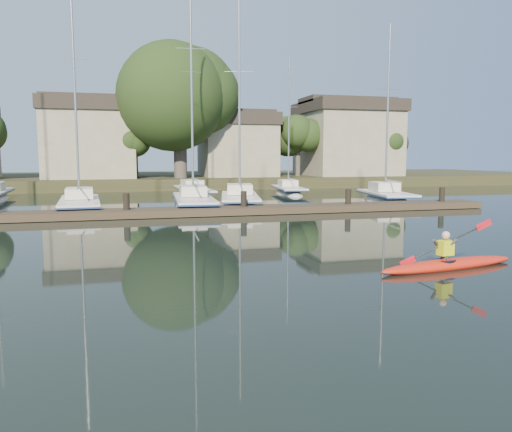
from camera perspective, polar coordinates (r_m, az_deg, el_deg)
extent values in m
plane|color=black|center=(12.29, 0.11, -7.45)|extent=(160.00, 160.00, 0.00)
ellipsoid|color=red|center=(14.58, 21.17, -5.23)|extent=(4.56, 1.27, 0.34)
cylinder|color=black|center=(14.46, 20.76, -4.86)|extent=(0.77, 0.77, 0.09)
imported|color=#312B2E|center=(14.39, 20.82, -3.46)|extent=(0.29, 0.39, 0.98)
cube|color=#C9D514|center=(14.39, 20.82, -3.41)|extent=(0.42, 0.34, 0.40)
sphere|color=tan|center=(14.33, 20.88, -2.07)|extent=(0.22, 0.22, 0.22)
cube|color=#3F2F24|center=(25.84, -7.89, 0.51)|extent=(34.00, 2.00, 0.35)
cylinder|color=black|center=(25.65, -14.56, 0.53)|extent=(0.32, 0.32, 1.80)
cylinder|color=black|center=(26.36, -1.41, 0.92)|extent=(0.32, 0.32, 1.80)
cylinder|color=black|center=(28.35, 10.48, 1.22)|extent=(0.32, 0.32, 1.80)
cylinder|color=black|center=(31.37, 20.44, 1.44)|extent=(0.32, 0.32, 1.80)
ellipsoid|color=silver|center=(29.57, -19.45, -0.11)|extent=(2.75, 8.91, 1.96)
cube|color=silver|center=(29.48, -19.52, 1.68)|extent=(2.54, 7.33, 0.14)
cube|color=navy|center=(29.49, -19.52, 1.52)|extent=(2.63, 7.51, 0.08)
cube|color=beige|center=(29.98, -19.54, 2.49)|extent=(1.61, 2.55, 0.57)
cylinder|color=#9EA0A5|center=(29.88, -20.01, 13.76)|extent=(0.12, 0.12, 12.41)
cylinder|color=#9EA0A5|center=(28.11, -19.63, 3.13)|extent=(0.30, 3.34, 0.08)
cylinder|color=#9EA0A5|center=(30.11, -20.13, 16.57)|extent=(1.65, 0.14, 0.03)
ellipsoid|color=silver|center=(29.76, -7.12, 0.25)|extent=(2.82, 9.66, 2.01)
cube|color=silver|center=(29.67, -7.15, 2.08)|extent=(2.61, 7.94, 0.15)
cube|color=navy|center=(29.68, -7.15, 1.92)|extent=(2.70, 8.14, 0.08)
cube|color=beige|center=(30.21, -7.24, 2.91)|extent=(1.65, 2.76, 0.58)
cylinder|color=#9EA0A5|center=(30.19, -7.39, 15.38)|extent=(0.13, 0.13, 13.78)
cylinder|color=#9EA0A5|center=(28.18, -6.97, 3.56)|extent=(0.31, 3.62, 0.08)
cylinder|color=#9EA0A5|center=(30.47, -7.44, 18.45)|extent=(1.69, 0.14, 0.03)
ellipsoid|color=silver|center=(30.58, -1.85, 0.46)|extent=(3.91, 8.95, 2.06)
cube|color=silver|center=(30.48, -1.86, 2.29)|extent=(3.50, 7.40, 0.15)
cube|color=navy|center=(30.49, -1.86, 2.12)|extent=(3.62, 7.59, 0.09)
cube|color=beige|center=(30.97, -1.89, 3.10)|extent=(1.96, 2.68, 0.60)
cylinder|color=#9EA0A5|center=(30.85, -1.92, 13.54)|extent=(0.13, 0.13, 11.93)
cylinder|color=#9EA0A5|center=(29.13, -1.79, 3.78)|extent=(0.72, 3.25, 0.09)
cylinder|color=#9EA0A5|center=(31.05, -1.93, 16.16)|extent=(1.71, 0.37, 0.03)
ellipsoid|color=silver|center=(34.30, 14.63, 0.94)|extent=(3.48, 7.85, 2.06)
cube|color=silver|center=(34.21, 14.68, 2.57)|extent=(3.15, 6.48, 0.15)
cube|color=navy|center=(34.22, 14.67, 2.42)|extent=(3.26, 6.65, 0.09)
cube|color=beige|center=(34.61, 14.44, 3.28)|extent=(1.84, 2.34, 0.60)
cylinder|color=#9EA0A5|center=(34.47, 14.83, 11.69)|extent=(0.13, 0.13, 10.82)
cylinder|color=#9EA0A5|center=(33.10, 15.39, 3.91)|extent=(0.56, 2.85, 0.09)
cylinder|color=#9EA0A5|center=(34.61, 14.90, 13.83)|extent=(1.71, 0.32, 0.03)
ellipsoid|color=silver|center=(38.47, -7.15, 1.78)|extent=(2.43, 10.07, 1.90)
cube|color=silver|center=(38.40, -7.17, 3.12)|extent=(2.27, 8.27, 0.14)
cube|color=navy|center=(38.41, -7.17, 3.00)|extent=(2.36, 8.47, 0.08)
cube|color=beige|center=(38.97, -7.32, 3.72)|extent=(1.49, 2.85, 0.55)
cylinder|color=#9EA0A5|center=(38.89, -7.41, 13.58)|extent=(0.12, 0.12, 14.01)
cylinder|color=#9EA0A5|center=(36.88, -6.80, 4.22)|extent=(0.20, 3.80, 0.08)
cylinder|color=#9EA0A5|center=(39.12, -7.45, 16.02)|extent=(1.60, 0.08, 0.03)
ellipsoid|color=silver|center=(40.29, 3.77, 2.08)|extent=(2.88, 7.62, 1.77)
cube|color=silver|center=(40.23, 3.78, 3.27)|extent=(2.62, 6.29, 0.13)
cube|color=navy|center=(40.23, 3.78, 3.16)|extent=(2.71, 6.44, 0.07)
cube|color=beige|center=(40.65, 3.66, 3.79)|extent=(1.56, 2.23, 0.51)
cylinder|color=#9EA0A5|center=(40.45, 3.77, 10.60)|extent=(0.11, 0.11, 10.23)
cylinder|color=#9EA0A5|center=(39.10, 4.11, 4.25)|extent=(0.43, 2.81, 0.07)
cylinder|color=#9EA0A5|center=(40.55, 3.79, 12.33)|extent=(1.48, 0.22, 0.03)
cube|color=#252D16|center=(55.65, -11.65, 4.13)|extent=(90.00, 24.00, 1.00)
cube|color=gray|center=(49.60, -18.35, 7.65)|extent=(8.00, 8.00, 6.00)
cube|color=#2A241E|center=(49.80, -18.51, 11.79)|extent=(8.40, 8.40, 1.20)
cube|color=gray|center=(50.73, -2.21, 7.41)|extent=(7.00, 7.00, 5.00)
cube|color=#2A241E|center=(50.85, -2.23, 10.90)|extent=(7.35, 7.35, 1.20)
cube|color=gray|center=(54.63, 10.29, 8.05)|extent=(9.00, 9.00, 6.50)
cube|color=#2A241E|center=(54.85, 10.38, 12.07)|extent=(9.45, 9.45, 1.20)
cylinder|color=#544A43|center=(46.78, -8.65, 7.38)|extent=(1.20, 1.20, 5.00)
sphere|color=#203213|center=(47.10, -8.76, 13.47)|extent=(8.50, 8.50, 8.50)
cylinder|color=#544A43|center=(47.02, -13.57, 5.92)|extent=(0.38, 0.38, 2.80)
sphere|color=#203213|center=(47.04, -13.64, 8.60)|extent=(2.72, 2.72, 2.72)
cylinder|color=#544A43|center=(50.95, 4.81, 6.37)|extent=(0.50, 0.50, 3.20)
sphere|color=#203213|center=(50.99, 4.84, 9.35)|extent=(3.57, 3.57, 3.57)
cylinder|color=#544A43|center=(53.81, 15.49, 5.85)|extent=(0.41, 0.41, 2.60)
sphere|color=#203213|center=(53.82, 15.56, 8.14)|extent=(2.89, 2.89, 2.89)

